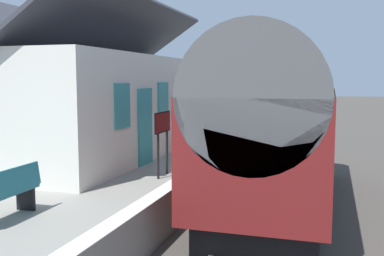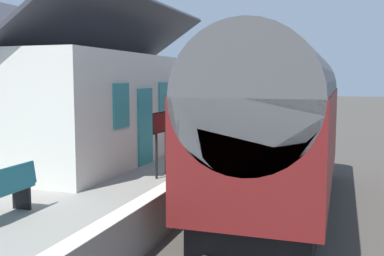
% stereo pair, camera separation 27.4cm
% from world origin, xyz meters
% --- Properties ---
extents(ground_plane, '(160.00, 160.00, 0.00)m').
position_xyz_m(ground_plane, '(0.00, 0.00, 0.00)').
color(ground_plane, '#423D38').
extents(platform, '(32.00, 5.46, 0.96)m').
position_xyz_m(platform, '(0.00, 3.73, 0.48)').
color(platform, gray).
rests_on(platform, ground).
extents(platform_edge_coping, '(32.00, 0.36, 0.02)m').
position_xyz_m(platform_edge_coping, '(0.00, 1.18, 0.97)').
color(platform_edge_coping, beige).
rests_on(platform_edge_coping, platform).
extents(rail_near, '(52.00, 0.08, 0.14)m').
position_xyz_m(rail_near, '(0.00, -1.62, 0.07)').
color(rail_near, gray).
rests_on(rail_near, ground).
extents(rail_far, '(52.00, 0.08, 0.14)m').
position_xyz_m(rail_far, '(0.00, -0.18, 0.07)').
color(rail_far, gray).
rests_on(rail_far, ground).
extents(train, '(9.15, 2.73, 4.32)m').
position_xyz_m(train, '(0.01, -0.90, 2.22)').
color(train, black).
rests_on(train, ground).
extents(station_building, '(8.50, 4.48, 5.82)m').
position_xyz_m(station_building, '(0.21, 4.82, 2.60)').
color(station_building, silver).
rests_on(station_building, platform).
extents(bench_platform_end, '(1.41, 0.46, 0.88)m').
position_xyz_m(bench_platform_end, '(-5.66, 2.95, 1.44)').
color(bench_platform_end, '#26727F').
rests_on(bench_platform_end, platform).
extents(bench_mid_platform, '(1.40, 0.45, 0.88)m').
position_xyz_m(bench_mid_platform, '(8.92, 3.13, 1.44)').
color(bench_mid_platform, '#26727F').
rests_on(bench_mid_platform, platform).
extents(planter_edge_far, '(0.94, 0.32, 0.54)m').
position_xyz_m(planter_edge_far, '(5.63, 5.13, 1.22)').
color(planter_edge_far, '#9E5138').
rests_on(planter_edge_far, platform).
extents(lamp_post_platform, '(0.32, 0.50, 3.66)m').
position_xyz_m(lamp_post_platform, '(6.79, 1.72, 3.52)').
color(lamp_post_platform, black).
rests_on(lamp_post_platform, platform).
extents(station_sign_board, '(0.96, 0.06, 1.57)m').
position_xyz_m(station_sign_board, '(-1.69, 1.69, 2.15)').
color(station_sign_board, black).
rests_on(station_sign_board, platform).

